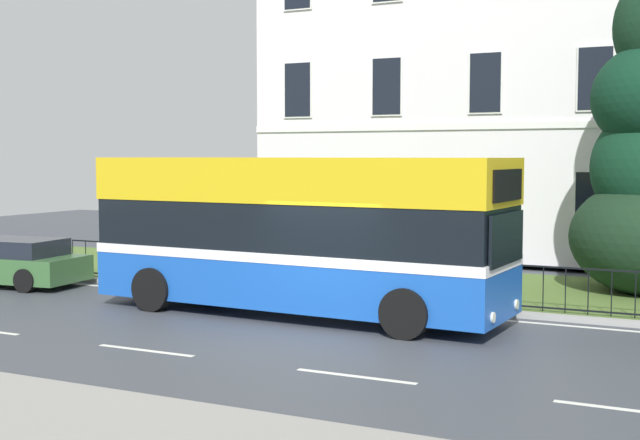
# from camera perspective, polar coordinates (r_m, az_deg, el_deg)

# --- Properties ---
(ground_plane) EXTENTS (60.00, 56.00, 0.18)m
(ground_plane) POSITION_cam_1_polar(r_m,az_deg,el_deg) (16.76, 0.15, -7.41)
(ground_plane) COLOR #3D4249
(georgian_townhouse) EXTENTS (16.08, 8.46, 13.39)m
(georgian_townhouse) POSITION_cam_1_polar(r_m,az_deg,el_deg) (30.29, 13.14, 10.75)
(georgian_townhouse) COLOR white
(georgian_townhouse) RESTS_ON ground_plane
(iron_verge_railing) EXTENTS (19.30, 0.04, 0.97)m
(iron_verge_railing) POSITION_cam_1_polar(r_m,az_deg,el_deg) (19.44, 5.38, -3.90)
(iron_verge_railing) COLOR black
(iron_verge_railing) RESTS_ON ground_plane
(single_decker_bus) EXTENTS (9.21, 2.94, 3.36)m
(single_decker_bus) POSITION_cam_1_polar(r_m,az_deg,el_deg) (18.10, -1.52, -0.86)
(single_decker_bus) COLOR blue
(single_decker_bus) RESTS_ON ground_plane
(parked_hatchback_00) EXTENTS (4.52, 2.17, 1.23)m
(parked_hatchback_00) POSITION_cam_1_polar(r_m,az_deg,el_deg) (23.86, -20.33, -2.66)
(parked_hatchback_00) COLOR #376134
(parked_hatchback_00) RESTS_ON ground_plane
(litter_bin) EXTENTS (0.48, 0.48, 1.20)m
(litter_bin) POSITION_cam_1_polar(r_m,az_deg,el_deg) (19.57, 9.62, -3.58)
(litter_bin) COLOR #23472D
(litter_bin) RESTS_ON ground_plane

